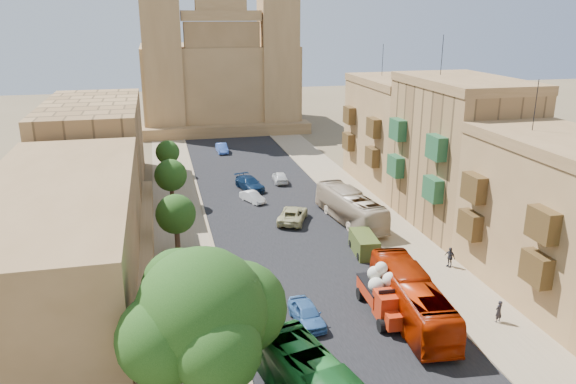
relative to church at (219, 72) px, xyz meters
name	(u,v)px	position (x,y,z in m)	size (l,w,h in m)	color
road_surface	(279,219)	(0.00, -48.61, -9.51)	(14.00, 140.00, 0.01)	black
sidewalk_east	(370,211)	(9.50, -48.61, -9.51)	(5.00, 140.00, 0.01)	#887559
sidewalk_west	(181,227)	(-9.50, -48.61, -9.51)	(5.00, 140.00, 0.01)	#887559
kerb_east	(346,213)	(7.00, -48.61, -9.46)	(0.25, 140.00, 0.12)	#887559
kerb_west	(207,224)	(-7.00, -48.61, -9.46)	(0.25, 140.00, 0.12)	#887559
townhouse_b	(559,217)	(15.95, -67.61, -3.86)	(9.00, 14.00, 14.90)	olive
townhouse_c	(458,153)	(15.95, -53.61, -2.61)	(9.00, 14.00, 17.40)	#9B7446
townhouse_d	(396,132)	(15.95, -39.61, -3.36)	(9.00, 14.00, 15.90)	olive
west_wall	(147,265)	(-12.50, -58.61, -8.62)	(1.00, 40.00, 1.80)	olive
west_building_low	(61,242)	(-18.00, -60.61, -5.32)	(10.00, 28.00, 8.40)	brown
west_building_mid	(94,147)	(-18.00, -34.61, -4.52)	(10.00, 22.00, 10.00)	#9B7446
church	(219,72)	(0.00, 0.00, 0.00)	(28.00, 22.50, 36.30)	olive
ficus_tree	(203,317)	(-9.42, -74.61, -4.42)	(8.62, 7.93, 8.62)	#38261C
street_tree_a	(184,279)	(-10.00, -66.61, -6.15)	(3.27, 3.27, 5.03)	#38261C
street_tree_b	(176,214)	(-10.00, -54.61, -6.10)	(3.32, 3.32, 5.10)	#38261C
street_tree_c	(171,175)	(-10.00, -42.61, -6.10)	(3.32, 3.32, 5.10)	#38261C
street_tree_d	(168,152)	(-10.00, -30.61, -6.52)	(2.92, 2.92, 4.49)	#38261C
red_truck	(385,294)	(2.98, -68.05, -8.04)	(2.49, 5.85, 3.36)	#B7290E
olive_pickup	(364,244)	(5.20, -58.35, -8.72)	(2.12, 4.09, 1.63)	#3F4D1D
bus_red_east	(412,298)	(4.43, -69.07, -7.98)	(2.58, 11.02, 3.07)	#9D1F02
bus_cream_east	(350,207)	(6.50, -51.10, -8.00)	(2.55, 10.90, 3.04)	tan
car_blue_a	(307,313)	(-2.38, -68.04, -8.82)	(1.63, 4.06, 1.38)	#3968A3
car_white_a	(253,197)	(-1.62, -42.93, -8.95)	(1.19, 3.41, 1.12)	white
car_cream	(293,215)	(1.16, -49.68, -8.81)	(2.35, 5.10, 1.42)	tan
car_dkblue	(250,183)	(-1.18, -38.47, -8.79)	(2.03, 4.98, 1.45)	#0C203F
car_white_b	(280,177)	(2.81, -36.51, -8.86)	(1.55, 3.85, 1.31)	silver
car_blue_b	(222,148)	(-2.13, -19.90, -8.86)	(1.38, 3.97, 1.31)	blue
pedestrian_a	(499,311)	(9.81, -70.78, -8.74)	(0.56, 0.37, 1.54)	black
pedestrian_c	(450,257)	(10.87, -62.41, -8.68)	(0.97, 0.41, 1.66)	#2B2B32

